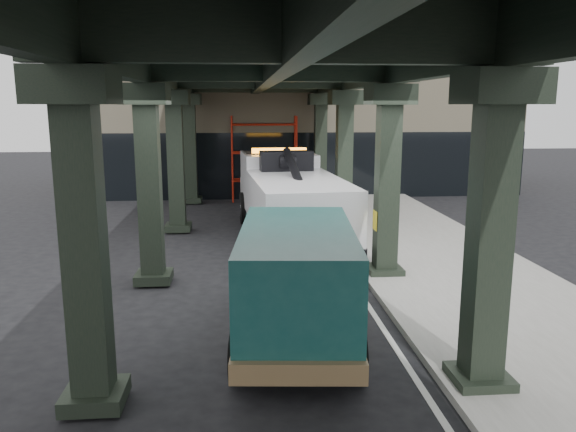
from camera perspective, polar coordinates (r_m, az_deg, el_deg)
name	(u,v)px	position (r m, az deg, el deg)	size (l,w,h in m)	color
ground	(294,307)	(12.87, 0.58, -9.22)	(90.00, 90.00, 0.00)	black
sidewalk	(453,273)	(15.74, 16.46, -5.56)	(5.00, 40.00, 0.15)	gray
lane_stripe	(350,278)	(14.98, 6.36, -6.28)	(0.12, 38.00, 0.01)	silver
viaduct	(270,64)	(14.06, -1.87, 15.16)	(7.40, 32.00, 6.40)	black
building	(295,114)	(32.17, 0.71, 10.32)	(22.00, 10.00, 8.00)	#C6B793
scaffolding	(264,156)	(26.78, -2.45, 6.09)	(3.08, 0.88, 4.00)	red
tow_truck	(288,195)	(19.00, 0.01, 2.17)	(3.36, 9.60, 3.09)	black
towed_van	(297,278)	(10.88, 0.88, -6.29)	(2.67, 5.77, 2.27)	#134744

